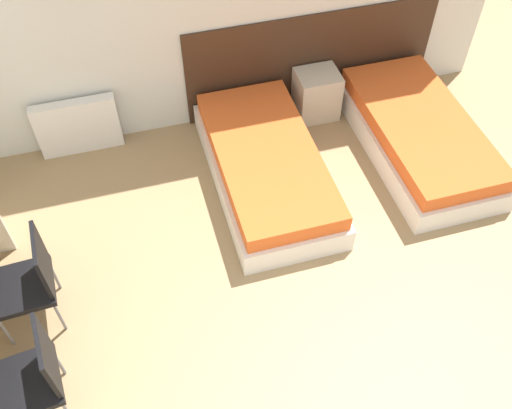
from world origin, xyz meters
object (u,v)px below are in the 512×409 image
at_px(bed_near_window, 267,167).
at_px(chair_near_notebook, 32,376).
at_px(nightstand, 316,94).
at_px(bed_near_door, 419,135).
at_px(chair_near_laptop, 29,280).

distance_m(bed_near_window, chair_near_notebook, 2.73).
bearing_deg(nightstand, bed_near_door, -45.84).
relative_size(bed_near_door, chair_near_notebook, 2.27).
xyz_separation_m(chair_near_laptop, chair_near_notebook, (-0.00, -0.79, 0.00)).
relative_size(nightstand, chair_near_laptop, 0.59).
bearing_deg(chair_near_laptop, bed_near_door, 10.73).
height_order(chair_near_laptop, chair_near_notebook, same).
distance_m(nightstand, chair_near_laptop, 3.40).
height_order(bed_near_window, bed_near_door, same).
relative_size(bed_near_door, chair_near_laptop, 2.27).
bearing_deg(chair_near_laptop, bed_near_window, 20.02).
xyz_separation_m(bed_near_window, nightstand, (0.79, 0.82, 0.06)).
xyz_separation_m(bed_near_door, chair_near_notebook, (-3.72, -1.68, 0.28)).
bearing_deg(bed_near_door, bed_near_window, 180.00).
xyz_separation_m(bed_near_window, bed_near_door, (1.59, 0.00, 0.00)).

